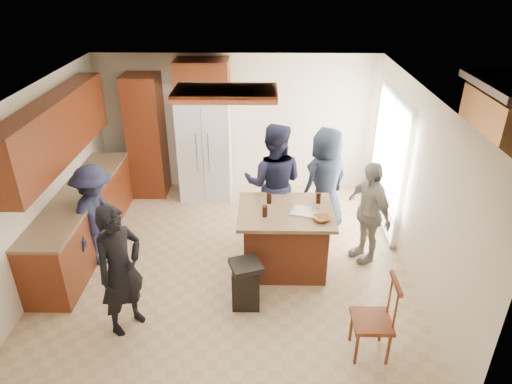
{
  "coord_description": "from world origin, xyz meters",
  "views": [
    {
      "loc": [
        0.48,
        -5.41,
        3.97
      ],
      "look_at": [
        0.39,
        0.01,
        1.15
      ],
      "focal_mm": 32.0,
      "sensor_mm": 36.0,
      "label": 1
    }
  ],
  "objects_px": {
    "person_behind_left": "(274,184)",
    "refrigerator": "(206,149)",
    "person_counter": "(96,216)",
    "kitchen_island": "(285,239)",
    "person_behind_right": "(325,181)",
    "person_side_right": "(368,212)",
    "trash_bin": "(246,283)",
    "spindle_chair": "(374,321)",
    "person_front_left": "(121,270)"
  },
  "relations": [
    {
      "from": "person_behind_left",
      "to": "refrigerator",
      "type": "relative_size",
      "value": 1.04
    },
    {
      "from": "person_counter",
      "to": "kitchen_island",
      "type": "height_order",
      "value": "person_counter"
    },
    {
      "from": "person_behind_right",
      "to": "person_counter",
      "type": "xyz_separation_m",
      "value": [
        -3.28,
        -0.95,
        -0.1
      ]
    },
    {
      "from": "person_side_right",
      "to": "kitchen_island",
      "type": "distance_m",
      "value": 1.24
    },
    {
      "from": "trash_bin",
      "to": "spindle_chair",
      "type": "bearing_deg",
      "value": -28.87
    },
    {
      "from": "refrigerator",
      "to": "kitchen_island",
      "type": "bearing_deg",
      "value": -58.9
    },
    {
      "from": "refrigerator",
      "to": "spindle_chair",
      "type": "bearing_deg",
      "value": -59.36
    },
    {
      "from": "refrigerator",
      "to": "trash_bin",
      "type": "relative_size",
      "value": 2.86
    },
    {
      "from": "person_behind_right",
      "to": "spindle_chair",
      "type": "height_order",
      "value": "person_behind_right"
    },
    {
      "from": "person_behind_left",
      "to": "person_front_left",
      "type": "bearing_deg",
      "value": 56.9
    },
    {
      "from": "person_front_left",
      "to": "person_counter",
      "type": "relative_size",
      "value": 1.08
    },
    {
      "from": "person_behind_left",
      "to": "kitchen_island",
      "type": "relative_size",
      "value": 1.47
    },
    {
      "from": "person_front_left",
      "to": "spindle_chair",
      "type": "height_order",
      "value": "person_front_left"
    },
    {
      "from": "person_behind_left",
      "to": "person_behind_right",
      "type": "bearing_deg",
      "value": -152.23
    },
    {
      "from": "person_side_right",
      "to": "person_front_left",
      "type": "bearing_deg",
      "value": -88.8
    },
    {
      "from": "person_counter",
      "to": "trash_bin",
      "type": "height_order",
      "value": "person_counter"
    },
    {
      "from": "person_behind_right",
      "to": "person_side_right",
      "type": "xyz_separation_m",
      "value": [
        0.52,
        -0.8,
        -0.09
      ]
    },
    {
      "from": "person_behind_left",
      "to": "person_behind_right",
      "type": "distance_m",
      "value": 0.86
    },
    {
      "from": "person_front_left",
      "to": "person_counter",
      "type": "height_order",
      "value": "person_front_left"
    },
    {
      "from": "person_behind_right",
      "to": "spindle_chair",
      "type": "relative_size",
      "value": 1.72
    },
    {
      "from": "person_side_right",
      "to": "trash_bin",
      "type": "height_order",
      "value": "person_side_right"
    },
    {
      "from": "person_counter",
      "to": "trash_bin",
      "type": "bearing_deg",
      "value": -99.48
    },
    {
      "from": "person_behind_right",
      "to": "spindle_chair",
      "type": "bearing_deg",
      "value": 59.43
    },
    {
      "from": "person_front_left",
      "to": "trash_bin",
      "type": "height_order",
      "value": "person_front_left"
    },
    {
      "from": "spindle_chair",
      "to": "person_front_left",
      "type": "bearing_deg",
      "value": 172.36
    },
    {
      "from": "person_behind_right",
      "to": "spindle_chair",
      "type": "distance_m",
      "value": 2.67
    },
    {
      "from": "person_front_left",
      "to": "spindle_chair",
      "type": "distance_m",
      "value": 2.86
    },
    {
      "from": "person_side_right",
      "to": "refrigerator",
      "type": "relative_size",
      "value": 0.85
    },
    {
      "from": "kitchen_island",
      "to": "person_behind_right",
      "type": "bearing_deg",
      "value": 57.99
    },
    {
      "from": "person_behind_left",
      "to": "kitchen_island",
      "type": "distance_m",
      "value": 0.92
    },
    {
      "from": "person_front_left",
      "to": "person_behind_left",
      "type": "relative_size",
      "value": 0.87
    },
    {
      "from": "person_behind_right",
      "to": "spindle_chair",
      "type": "xyz_separation_m",
      "value": [
        0.24,
        -2.62,
        -0.4
      ]
    },
    {
      "from": "person_front_left",
      "to": "person_side_right",
      "type": "height_order",
      "value": "person_front_left"
    },
    {
      "from": "spindle_chair",
      "to": "person_side_right",
      "type": "bearing_deg",
      "value": 81.48
    },
    {
      "from": "person_counter",
      "to": "trash_bin",
      "type": "xyz_separation_m",
      "value": [
        2.11,
        -0.89,
        -0.44
      ]
    },
    {
      "from": "person_front_left",
      "to": "person_behind_left",
      "type": "bearing_deg",
      "value": -5.89
    },
    {
      "from": "person_side_right",
      "to": "refrigerator",
      "type": "xyz_separation_m",
      "value": [
        -2.51,
        1.96,
        0.14
      ]
    },
    {
      "from": "person_behind_right",
      "to": "person_behind_left",
      "type": "bearing_deg",
      "value": -16.79
    },
    {
      "from": "spindle_chair",
      "to": "trash_bin",
      "type": "bearing_deg",
      "value": 151.13
    },
    {
      "from": "person_behind_left",
      "to": "trash_bin",
      "type": "relative_size",
      "value": 2.98
    },
    {
      "from": "person_side_right",
      "to": "refrigerator",
      "type": "bearing_deg",
      "value": -151.84
    },
    {
      "from": "person_front_left",
      "to": "person_behind_left",
      "type": "height_order",
      "value": "person_behind_left"
    },
    {
      "from": "person_counter",
      "to": "person_behind_left",
      "type": "bearing_deg",
      "value": -61.27
    },
    {
      "from": "person_counter",
      "to": "kitchen_island",
      "type": "relative_size",
      "value": 1.18
    },
    {
      "from": "person_front_left",
      "to": "refrigerator",
      "type": "bearing_deg",
      "value": 26.38
    },
    {
      "from": "refrigerator",
      "to": "person_behind_left",
      "type": "bearing_deg",
      "value": -50.4
    },
    {
      "from": "person_counter",
      "to": "refrigerator",
      "type": "xyz_separation_m",
      "value": [
        1.28,
        2.11,
        0.14
      ]
    },
    {
      "from": "person_front_left",
      "to": "trash_bin",
      "type": "relative_size",
      "value": 2.59
    },
    {
      "from": "person_behind_right",
      "to": "person_side_right",
      "type": "bearing_deg",
      "value": 86.83
    },
    {
      "from": "person_behind_right",
      "to": "kitchen_island",
      "type": "height_order",
      "value": "person_behind_right"
    }
  ]
}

